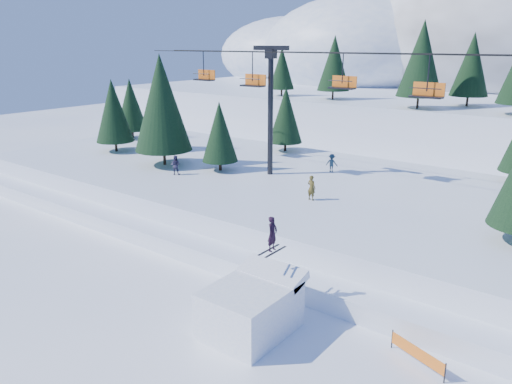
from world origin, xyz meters
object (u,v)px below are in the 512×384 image
Objects in this scene: jump_kicker at (252,307)px; banner_far at (453,342)px; banner_near at (417,353)px; chairlift at (399,100)px.

jump_kicker is 8.97m from banner_far.
banner_near is (7.12, 2.14, -0.71)m from jump_kicker.
banner_near is 0.94× the size of banner_far.
jump_kicker is at bearing -154.52° from banner_far.
banner_near is at bearing -62.96° from chairlift.
chairlift is (-0.18, 16.44, 8.07)m from jump_kicker.
jump_kicker is at bearing -163.27° from banner_near.
banner_near is (7.30, -14.30, -8.78)m from chairlift.
banner_far is at bearing -56.77° from chairlift.
jump_kicker is 0.11× the size of chairlift.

